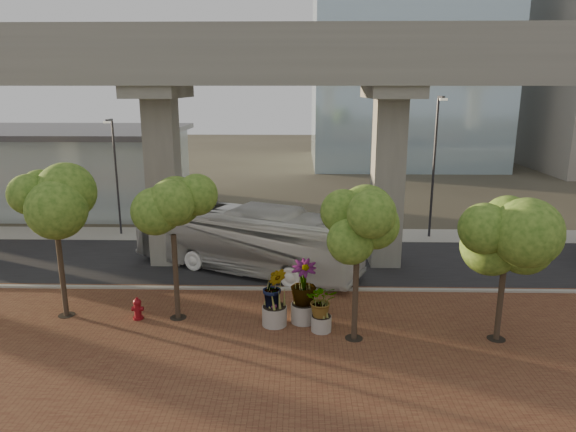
{
  "coord_description": "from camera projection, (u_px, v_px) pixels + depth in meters",
  "views": [
    {
      "loc": [
        1.33,
        -25.08,
        9.58
      ],
      "look_at": [
        0.73,
        0.5,
        3.09
      ],
      "focal_mm": 32.0,
      "sensor_mm": 36.0,
      "label": 1
    }
  ],
  "objects": [
    {
      "name": "ground",
      "position": [
        274.0,
        276.0,
        26.69
      ],
      "size": [
        160.0,
        160.0,
        0.0
      ],
      "primitive_type": "plane",
      "color": "#3B362B",
      "rests_on": "ground"
    },
    {
      "name": "brick_plaza",
      "position": [
        263.0,
        353.0,
        18.93
      ],
      "size": [
        70.0,
        13.0,
        0.06
      ],
      "primitive_type": "cube",
      "color": "brown",
      "rests_on": "ground"
    },
    {
      "name": "planter_front",
      "position": [
        322.0,
        303.0,
        20.28
      ],
      "size": [
        1.81,
        1.81,
        1.99
      ],
      "color": "#AFA99E",
      "rests_on": "ground"
    },
    {
      "name": "curb_strip",
      "position": [
        272.0,
        289.0,
        24.73
      ],
      "size": [
        70.0,
        0.25,
        0.16
      ],
      "primitive_type": "cube",
      "color": "#9E9D93",
      "rests_on": "ground"
    },
    {
      "name": "transit_viaduct",
      "position": [
        275.0,
        131.0,
        26.83
      ],
      "size": [
        72.0,
        5.6,
        12.4
      ],
      "color": "gray",
      "rests_on": "ground"
    },
    {
      "name": "streetlamp_west",
      "position": [
        115.0,
        169.0,
        32.98
      ],
      "size": [
        0.37,
        1.1,
        7.56
      ],
      "color": "#2F2F34",
      "rests_on": "ground"
    },
    {
      "name": "transit_bus",
      "position": [
        245.0,
        239.0,
        27.11
      ],
      "size": [
        12.58,
        7.8,
        3.48
      ],
      "primitive_type": "imported",
      "rotation": [
        0.0,
        0.0,
        1.15
      ],
      "color": "silver",
      "rests_on": "ground"
    },
    {
      "name": "far_sidewalk",
      "position": [
        280.0,
        235.0,
        33.95
      ],
      "size": [
        90.0,
        3.0,
        0.06
      ],
      "primitive_type": "cube",
      "color": "#9E9D93",
      "rests_on": "ground"
    },
    {
      "name": "fire_hydrant",
      "position": [
        138.0,
        309.0,
        21.52
      ],
      "size": [
        0.48,
        0.43,
        0.96
      ],
      "color": "maroon",
      "rests_on": "ground"
    },
    {
      "name": "station_pavilion",
      "position": [
        39.0,
        166.0,
        41.86
      ],
      "size": [
        23.0,
        13.0,
        6.3
      ],
      "color": "#ABBDC4",
      "rests_on": "ground"
    },
    {
      "name": "asphalt_road",
      "position": [
        276.0,
        263.0,
        28.62
      ],
      "size": [
        90.0,
        8.0,
        0.04
      ],
      "primitive_type": "cube",
      "color": "black",
      "rests_on": "ground"
    },
    {
      "name": "streetlamp_east",
      "position": [
        435.0,
        158.0,
        32.13
      ],
      "size": [
        0.44,
        1.3,
        8.98
      ],
      "color": "#2C2C31",
      "rests_on": "ground"
    },
    {
      "name": "street_tree_far_east",
      "position": [
        507.0,
        236.0,
        18.88
      ],
      "size": [
        3.74,
        3.74,
        5.91
      ],
      "color": "#483529",
      "rests_on": "ground"
    },
    {
      "name": "street_tree_near_east",
      "position": [
        358.0,
        228.0,
        18.86
      ],
      "size": [
        3.69,
        3.69,
        6.16
      ],
      "color": "#483529",
      "rests_on": "ground"
    },
    {
      "name": "street_tree_near_west",
      "position": [
        172.0,
        210.0,
        20.59
      ],
      "size": [
        3.56,
        3.56,
        6.33
      ],
      "color": "#483529",
      "rests_on": "ground"
    },
    {
      "name": "planter_left",
      "position": [
        274.0,
        290.0,
        20.73
      ],
      "size": [
        2.27,
        2.27,
        2.5
      ],
      "color": "#9F9B90",
      "rests_on": "ground"
    },
    {
      "name": "planter_right",
      "position": [
        303.0,
        285.0,
        20.96
      ],
      "size": [
        2.51,
        2.51,
        2.68
      ],
      "color": "gray",
      "rests_on": "ground"
    },
    {
      "name": "street_tree_far_west",
      "position": [
        54.0,
        207.0,
        20.8
      ],
      "size": [
        3.57,
        3.57,
        6.4
      ],
      "color": "#483529",
      "rests_on": "ground"
    }
  ]
}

